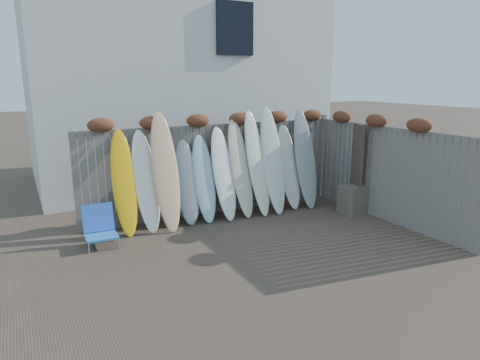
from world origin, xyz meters
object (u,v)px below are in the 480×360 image
beach_chair (100,227)px  surfboard_0 (124,183)px  lattice_panel (351,165)px  wooden_crate (353,199)px

beach_chair → surfboard_0: size_ratio=0.35×
beach_chair → lattice_panel: (5.72, -0.22, 0.66)m
beach_chair → wooden_crate: bearing=-7.0°
wooden_crate → surfboard_0: size_ratio=0.30×
lattice_panel → beach_chair: bearing=-159.4°
beach_chair → surfboard_0: surfboard_0 is taller
lattice_panel → wooden_crate: bearing=-101.8°
beach_chair → wooden_crate: 5.45m
beach_chair → wooden_crate: beach_chair is taller
beach_chair → wooden_crate: (5.41, -0.66, -0.03)m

